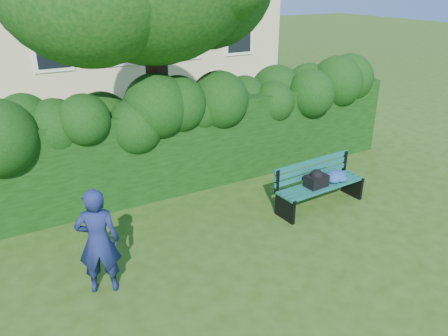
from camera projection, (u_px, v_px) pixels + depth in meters
ground at (241, 229)px, 7.69m from camera, size 80.00×80.00×0.00m
hedge at (186, 144)px, 9.09m from camera, size 10.00×1.00×1.80m
park_bench at (322, 181)px, 8.33m from camera, size 1.89×0.67×0.89m
man_reading at (98, 241)px, 5.89m from camera, size 0.67×0.55×1.58m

